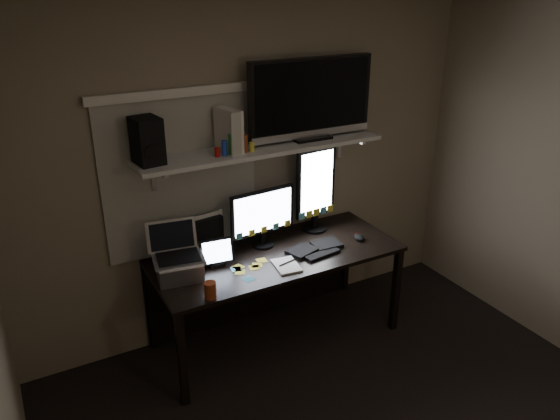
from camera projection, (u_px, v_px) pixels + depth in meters
back_wall at (253, 170)px, 4.03m from camera, size 3.60×0.00×3.60m
window_blinds at (182, 177)px, 3.75m from camera, size 1.10×0.02×1.10m
desk at (269, 267)px, 4.10m from camera, size 1.80×0.75×0.73m
wall_shelf at (263, 148)px, 3.80m from camera, size 1.80×0.35×0.03m
monitor_landscape at (262, 218)px, 3.96m from camera, size 0.52×0.09×0.45m
monitor_portrait at (315, 189)px, 4.17m from camera, size 0.34×0.09×0.68m
keyboard at (314, 248)px, 3.99m from camera, size 0.45×0.22×0.03m
mouse at (359, 237)px, 4.13m from camera, size 0.09×0.12×0.04m
notepad at (287, 265)px, 3.76m from camera, size 0.19×0.24×0.01m
tablet at (216, 252)px, 3.73m from camera, size 0.25×0.12×0.21m
file_sorter at (206, 234)px, 3.88m from camera, size 0.25×0.14×0.30m
laptop at (178, 253)px, 3.55m from camera, size 0.36×0.31×0.37m
cup at (210, 290)px, 3.37m from camera, size 0.09×0.09×0.11m
sticky_notes at (258, 269)px, 3.73m from camera, size 0.34×0.28×0.00m
tv at (311, 99)px, 3.86m from camera, size 0.97×0.19×0.58m
game_console at (229, 130)px, 3.63m from camera, size 0.12×0.25×0.29m
speaker at (147, 141)px, 3.40m from camera, size 0.18×0.22×0.30m
bottles at (235, 143)px, 3.61m from camera, size 0.23×0.11×0.15m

